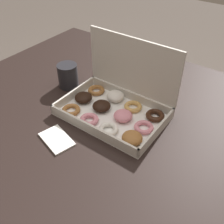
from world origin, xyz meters
TOP-DOWN VIEW (x-y plane):
  - ground_plane at (0.00, 0.00)m, footprint 8.00×8.00m
  - dining_table at (0.00, 0.00)m, footprint 1.29×1.04m
  - donut_box at (0.04, 0.01)m, footprint 0.37×0.25m
  - coffee_mug at (-0.23, 0.03)m, footprint 0.08×0.08m
  - paper_napkin at (-0.04, -0.23)m, footprint 0.14×0.10m

SIDE VIEW (x-z plane):
  - ground_plane at x=0.00m, z-range 0.00..0.00m
  - dining_table at x=0.00m, z-range 0.28..1.01m
  - paper_napkin at x=-0.04m, z-range 0.73..0.73m
  - donut_box at x=0.04m, z-range 0.65..0.90m
  - coffee_mug at x=-0.23m, z-range 0.73..0.83m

